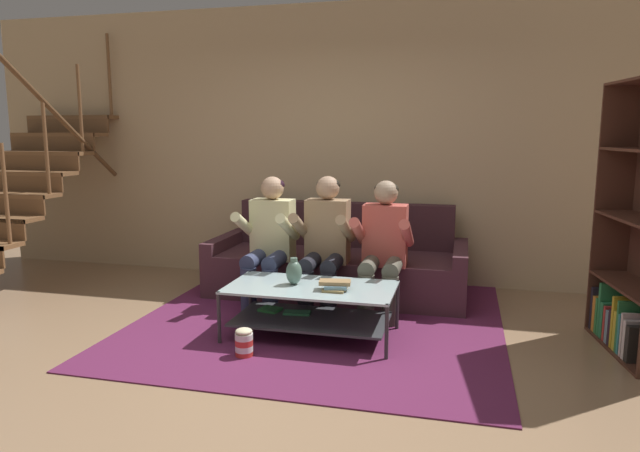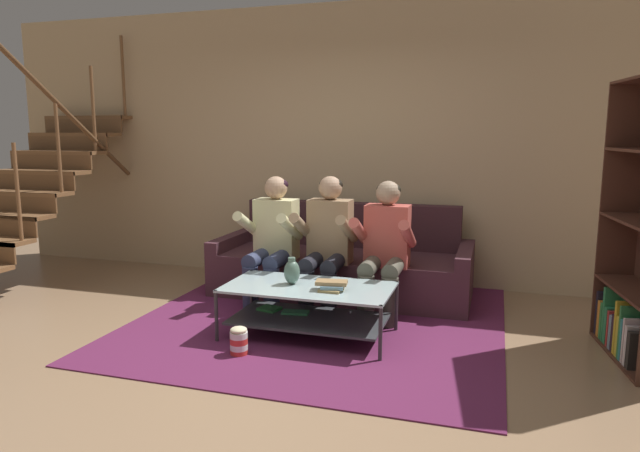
{
  "view_description": "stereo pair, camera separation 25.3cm",
  "coord_description": "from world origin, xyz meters",
  "px_view_note": "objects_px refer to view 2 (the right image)",
  "views": [
    {
      "loc": [
        1.23,
        -3.54,
        1.59
      ],
      "look_at": [
        0.09,
        0.95,
        0.82
      ],
      "focal_mm": 32.0,
      "sensor_mm": 36.0,
      "label": 1
    },
    {
      "loc": [
        1.47,
        -3.47,
        1.59
      ],
      "look_at": [
        0.09,
        0.95,
        0.82
      ],
      "focal_mm": 32.0,
      "sensor_mm": 36.0,
      "label": 2
    }
  ],
  "objects_px": {
    "coffee_table": "(308,302)",
    "couch": "(343,266)",
    "person_seated_left": "(272,237)",
    "person_seated_middle": "(327,239)",
    "vase": "(292,272)",
    "book_stack": "(332,286)",
    "popcorn_tub": "(239,341)",
    "person_seated_right": "(385,244)"
  },
  "relations": [
    {
      "from": "person_seated_middle",
      "to": "vase",
      "type": "relative_size",
      "value": 5.66
    },
    {
      "from": "couch",
      "to": "coffee_table",
      "type": "height_order",
      "value": "couch"
    },
    {
      "from": "person_seated_left",
      "to": "coffee_table",
      "type": "distance_m",
      "value": 0.96
    },
    {
      "from": "vase",
      "to": "popcorn_tub",
      "type": "bearing_deg",
      "value": -112.2
    },
    {
      "from": "person_seated_left",
      "to": "person_seated_middle",
      "type": "distance_m",
      "value": 0.52
    },
    {
      "from": "person_seated_left",
      "to": "person_seated_right",
      "type": "relative_size",
      "value": 1.01
    },
    {
      "from": "coffee_table",
      "to": "popcorn_tub",
      "type": "distance_m",
      "value": 0.64
    },
    {
      "from": "book_stack",
      "to": "person_seated_left",
      "type": "bearing_deg",
      "value": 136.14
    },
    {
      "from": "couch",
      "to": "popcorn_tub",
      "type": "height_order",
      "value": "couch"
    },
    {
      "from": "person_seated_middle",
      "to": "book_stack",
      "type": "relative_size",
      "value": 4.78
    },
    {
      "from": "vase",
      "to": "popcorn_tub",
      "type": "relative_size",
      "value": 1.0
    },
    {
      "from": "popcorn_tub",
      "to": "book_stack",
      "type": "bearing_deg",
      "value": 38.21
    },
    {
      "from": "vase",
      "to": "person_seated_left",
      "type": "bearing_deg",
      "value": 123.05
    },
    {
      "from": "coffee_table",
      "to": "vase",
      "type": "relative_size",
      "value": 6.1
    },
    {
      "from": "book_stack",
      "to": "popcorn_tub",
      "type": "height_order",
      "value": "book_stack"
    },
    {
      "from": "couch",
      "to": "book_stack",
      "type": "bearing_deg",
      "value": -78.71
    },
    {
      "from": "person_seated_left",
      "to": "vase",
      "type": "xyz_separation_m",
      "value": [
        0.44,
        -0.67,
        -0.14
      ]
    },
    {
      "from": "person_seated_middle",
      "to": "person_seated_right",
      "type": "xyz_separation_m",
      "value": [
        0.52,
        -0.0,
        -0.01
      ]
    },
    {
      "from": "popcorn_tub",
      "to": "person_seated_right",
      "type": "bearing_deg",
      "value": 55.52
    },
    {
      "from": "couch",
      "to": "vase",
      "type": "bearing_deg",
      "value": -93.95
    },
    {
      "from": "person_seated_left",
      "to": "vase",
      "type": "relative_size",
      "value": 5.6
    },
    {
      "from": "vase",
      "to": "book_stack",
      "type": "xyz_separation_m",
      "value": [
        0.35,
        -0.08,
        -0.06
      ]
    },
    {
      "from": "couch",
      "to": "person_seated_left",
      "type": "height_order",
      "value": "person_seated_left"
    },
    {
      "from": "person_seated_left",
      "to": "person_seated_middle",
      "type": "relative_size",
      "value": 0.99
    },
    {
      "from": "person_seated_right",
      "to": "vase",
      "type": "height_order",
      "value": "person_seated_right"
    },
    {
      "from": "person_seated_left",
      "to": "book_stack",
      "type": "relative_size",
      "value": 4.72
    },
    {
      "from": "person_seated_middle",
      "to": "popcorn_tub",
      "type": "bearing_deg",
      "value": -104.08
    },
    {
      "from": "person_seated_middle",
      "to": "book_stack",
      "type": "height_order",
      "value": "person_seated_middle"
    },
    {
      "from": "coffee_table",
      "to": "popcorn_tub",
      "type": "height_order",
      "value": "coffee_table"
    },
    {
      "from": "coffee_table",
      "to": "vase",
      "type": "bearing_deg",
      "value": 173.74
    },
    {
      "from": "couch",
      "to": "vase",
      "type": "xyz_separation_m",
      "value": [
        -0.09,
        -1.23,
        0.23
      ]
    },
    {
      "from": "person_seated_middle",
      "to": "vase",
      "type": "bearing_deg",
      "value": -97.24
    },
    {
      "from": "person_seated_right",
      "to": "coffee_table",
      "type": "bearing_deg",
      "value": -124.49
    },
    {
      "from": "vase",
      "to": "book_stack",
      "type": "distance_m",
      "value": 0.36
    },
    {
      "from": "coffee_table",
      "to": "couch",
      "type": "bearing_deg",
      "value": 92.36
    },
    {
      "from": "person_seated_left",
      "to": "person_seated_middle",
      "type": "xyz_separation_m",
      "value": [
        0.52,
        0.0,
        0.01
      ]
    },
    {
      "from": "person_seated_left",
      "to": "book_stack",
      "type": "bearing_deg",
      "value": -43.86
    },
    {
      "from": "person_seated_middle",
      "to": "vase",
      "type": "xyz_separation_m",
      "value": [
        -0.09,
        -0.67,
        -0.14
      ]
    },
    {
      "from": "person_seated_middle",
      "to": "book_stack",
      "type": "bearing_deg",
      "value": -70.77
    },
    {
      "from": "popcorn_tub",
      "to": "person_seated_middle",
      "type": "bearing_deg",
      "value": 75.92
    },
    {
      "from": "couch",
      "to": "person_seated_right",
      "type": "bearing_deg",
      "value": -47.38
    },
    {
      "from": "coffee_table",
      "to": "book_stack",
      "type": "relative_size",
      "value": 5.14
    }
  ]
}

